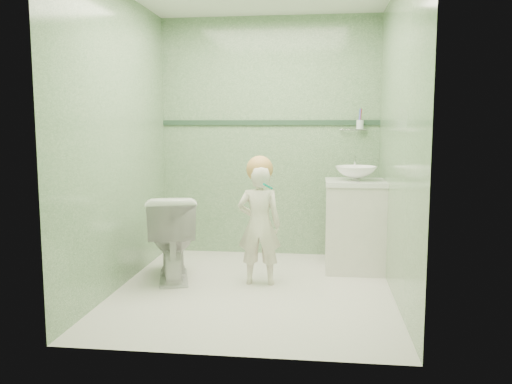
# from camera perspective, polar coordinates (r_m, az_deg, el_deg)

# --- Properties ---
(ground) EXTENTS (2.50, 2.50, 0.00)m
(ground) POSITION_cam_1_polar(r_m,az_deg,el_deg) (4.36, -0.24, -10.49)
(ground) COLOR silver
(ground) RESTS_ON ground
(room_shell) EXTENTS (2.50, 2.54, 2.40)m
(room_shell) POSITION_cam_1_polar(r_m,az_deg,el_deg) (4.15, -0.25, 5.50)
(room_shell) COLOR #699167
(room_shell) RESTS_ON ground
(trim_stripe) EXTENTS (2.20, 0.02, 0.05)m
(trim_stripe) POSITION_cam_1_polar(r_m,az_deg,el_deg) (5.38, 1.42, 7.49)
(trim_stripe) COLOR #294632
(trim_stripe) RESTS_ON room_shell
(vanity) EXTENTS (0.52, 0.50, 0.80)m
(vanity) POSITION_cam_1_polar(r_m,az_deg,el_deg) (4.91, 10.59, -3.75)
(vanity) COLOR white
(vanity) RESTS_ON ground
(counter) EXTENTS (0.54, 0.52, 0.04)m
(counter) POSITION_cam_1_polar(r_m,az_deg,el_deg) (4.85, 10.70, 1.01)
(counter) COLOR white
(counter) RESTS_ON vanity
(basin) EXTENTS (0.37, 0.37, 0.13)m
(basin) POSITION_cam_1_polar(r_m,az_deg,el_deg) (4.85, 10.72, 2.00)
(basin) COLOR white
(basin) RESTS_ON counter
(faucet) EXTENTS (0.03, 0.13, 0.18)m
(faucet) POSITION_cam_1_polar(r_m,az_deg,el_deg) (5.02, 10.61, 3.10)
(faucet) COLOR silver
(faucet) RESTS_ON counter
(cup_holder) EXTENTS (0.26, 0.07, 0.21)m
(cup_holder) POSITION_cam_1_polar(r_m,az_deg,el_deg) (5.31, 11.07, 7.15)
(cup_holder) COLOR silver
(cup_holder) RESTS_ON room_shell
(toilet) EXTENTS (0.60, 0.81, 0.74)m
(toilet) POSITION_cam_1_polar(r_m,az_deg,el_deg) (4.62, -9.06, -4.80)
(toilet) COLOR white
(toilet) RESTS_ON ground
(toddler) EXTENTS (0.37, 0.25, 1.00)m
(toddler) POSITION_cam_1_polar(r_m,az_deg,el_deg) (4.40, 0.36, -3.59)
(toddler) COLOR beige
(toddler) RESTS_ON ground
(hair_cap) EXTENTS (0.22, 0.22, 0.22)m
(hair_cap) POSITION_cam_1_polar(r_m,az_deg,el_deg) (4.36, 0.40, 2.49)
(hair_cap) COLOR tan
(hair_cap) RESTS_ON toddler
(teal_toothbrush) EXTENTS (0.11, 0.13, 0.08)m
(teal_toothbrush) POSITION_cam_1_polar(r_m,az_deg,el_deg) (4.22, 1.21, 0.68)
(teal_toothbrush) COLOR #01977B
(teal_toothbrush) RESTS_ON toddler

